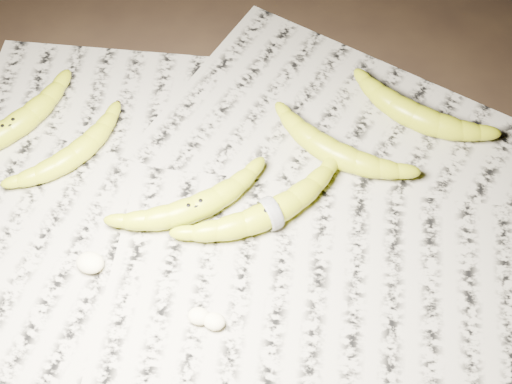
% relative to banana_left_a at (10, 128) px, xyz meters
% --- Properties ---
extents(ground, '(3.00, 3.00, 0.00)m').
position_rel_banana_left_a_xyz_m(ground, '(0.35, -0.06, -0.03)').
color(ground, black).
rests_on(ground, ground).
extents(newspaper_patch, '(0.90, 0.70, 0.01)m').
position_rel_banana_left_a_xyz_m(newspaper_patch, '(0.32, -0.06, -0.02)').
color(newspaper_patch, '#A19C8A').
rests_on(newspaper_patch, ground).
extents(banana_left_a, '(0.18, 0.21, 0.04)m').
position_rel_banana_left_a_xyz_m(banana_left_a, '(0.00, 0.00, 0.00)').
color(banana_left_a, gold).
rests_on(banana_left_a, newspaper_patch).
extents(banana_left_b, '(0.14, 0.18, 0.03)m').
position_rel_banana_left_a_xyz_m(banana_left_b, '(0.11, -0.02, -0.00)').
color(banana_left_b, gold).
rests_on(banana_left_b, newspaper_patch).
extents(banana_center, '(0.20, 0.17, 0.04)m').
position_rel_banana_left_a_xyz_m(banana_center, '(0.30, -0.07, -0.00)').
color(banana_center, gold).
rests_on(banana_center, newspaper_patch).
extents(banana_taped, '(0.22, 0.20, 0.04)m').
position_rel_banana_left_a_xyz_m(banana_taped, '(0.40, -0.06, 0.00)').
color(banana_taped, gold).
rests_on(banana_taped, newspaper_patch).
extents(banana_upper_a, '(0.21, 0.13, 0.04)m').
position_rel_banana_left_a_xyz_m(banana_upper_a, '(0.47, 0.06, 0.00)').
color(banana_upper_a, gold).
rests_on(banana_upper_a, newspaper_patch).
extents(banana_upper_b, '(0.21, 0.13, 0.04)m').
position_rel_banana_left_a_xyz_m(banana_upper_b, '(0.58, 0.15, 0.00)').
color(banana_upper_b, gold).
rests_on(banana_upper_b, newspaper_patch).
extents(measuring_tape, '(0.04, 0.04, 0.05)m').
position_rel_banana_left_a_xyz_m(measuring_tape, '(0.40, -0.06, 0.00)').
color(measuring_tape, white).
rests_on(measuring_tape, newspaper_patch).
extents(flesh_chunk_a, '(0.04, 0.03, 0.02)m').
position_rel_banana_left_a_xyz_m(flesh_chunk_a, '(0.19, -0.18, -0.01)').
color(flesh_chunk_a, '#FFF2C5').
rests_on(flesh_chunk_a, newspaper_patch).
extents(flesh_chunk_b, '(0.03, 0.02, 0.02)m').
position_rel_banana_left_a_xyz_m(flesh_chunk_b, '(0.35, -0.22, -0.01)').
color(flesh_chunk_b, '#FFF2C5').
rests_on(flesh_chunk_b, newspaper_patch).
extents(flesh_chunk_c, '(0.03, 0.02, 0.02)m').
position_rel_banana_left_a_xyz_m(flesh_chunk_c, '(0.37, -0.22, -0.01)').
color(flesh_chunk_c, '#FFF2C5').
rests_on(flesh_chunk_c, newspaper_patch).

